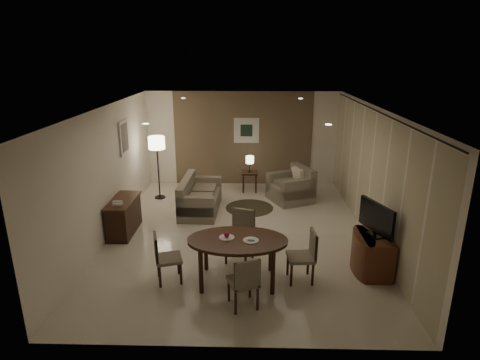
{
  "coord_description": "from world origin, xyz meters",
  "views": [
    {
      "loc": [
        0.21,
        -7.88,
        3.74
      ],
      "look_at": [
        0.0,
        0.2,
        1.15
      ],
      "focal_mm": 30.0,
      "sensor_mm": 36.0,
      "label": 1
    }
  ],
  "objects_px": {
    "chair_left": "(169,258)",
    "chair_right": "(301,256)",
    "tv_cabinet": "(374,254)",
    "floor_lamp": "(158,168)",
    "console_desk": "(124,216)",
    "dining_table": "(238,260)",
    "chair_far": "(239,237)",
    "chair_near": "(243,281)",
    "armchair": "(291,185)",
    "sofa": "(200,195)",
    "side_table": "(250,181)"
  },
  "relations": [
    {
      "from": "chair_left",
      "to": "chair_right",
      "type": "bearing_deg",
      "value": -104.83
    },
    {
      "from": "tv_cabinet",
      "to": "floor_lamp",
      "type": "distance_m",
      "value": 5.91
    },
    {
      "from": "console_desk",
      "to": "floor_lamp",
      "type": "xyz_separation_m",
      "value": [
        0.29,
        2.18,
        0.46
      ]
    },
    {
      "from": "console_desk",
      "to": "tv_cabinet",
      "type": "height_order",
      "value": "console_desk"
    },
    {
      "from": "dining_table",
      "to": "chair_far",
      "type": "xyz_separation_m",
      "value": [
        0.01,
        0.7,
        0.09
      ]
    },
    {
      "from": "console_desk",
      "to": "chair_right",
      "type": "distance_m",
      "value": 4.0
    },
    {
      "from": "dining_table",
      "to": "chair_right",
      "type": "height_order",
      "value": "chair_right"
    },
    {
      "from": "console_desk",
      "to": "chair_far",
      "type": "bearing_deg",
      "value": -25.18
    },
    {
      "from": "chair_near",
      "to": "armchair",
      "type": "distance_m",
      "value": 4.77
    },
    {
      "from": "sofa",
      "to": "floor_lamp",
      "type": "bearing_deg",
      "value": 55.88
    },
    {
      "from": "side_table",
      "to": "floor_lamp",
      "type": "distance_m",
      "value": 2.55
    },
    {
      "from": "dining_table",
      "to": "chair_right",
      "type": "relative_size",
      "value": 1.87
    },
    {
      "from": "chair_left",
      "to": "sofa",
      "type": "height_order",
      "value": "chair_left"
    },
    {
      "from": "console_desk",
      "to": "chair_left",
      "type": "distance_m",
      "value": 2.32
    },
    {
      "from": "dining_table",
      "to": "armchair",
      "type": "distance_m",
      "value": 4.13
    },
    {
      "from": "chair_left",
      "to": "side_table",
      "type": "xyz_separation_m",
      "value": [
        1.35,
        4.69,
        -0.15
      ]
    },
    {
      "from": "chair_near",
      "to": "armchair",
      "type": "height_order",
      "value": "armchair"
    },
    {
      "from": "dining_table",
      "to": "floor_lamp",
      "type": "height_order",
      "value": "floor_lamp"
    },
    {
      "from": "armchair",
      "to": "side_table",
      "type": "bearing_deg",
      "value": -149.77
    },
    {
      "from": "chair_left",
      "to": "floor_lamp",
      "type": "xyz_separation_m",
      "value": [
        -1.06,
        4.07,
        0.4
      ]
    },
    {
      "from": "dining_table",
      "to": "sofa",
      "type": "relative_size",
      "value": 0.97
    },
    {
      "from": "chair_left",
      "to": "side_table",
      "type": "distance_m",
      "value": 4.88
    },
    {
      "from": "armchair",
      "to": "chair_near",
      "type": "bearing_deg",
      "value": -38.9
    },
    {
      "from": "console_desk",
      "to": "tv_cabinet",
      "type": "distance_m",
      "value": 5.11
    },
    {
      "from": "chair_far",
      "to": "sofa",
      "type": "height_order",
      "value": "chair_far"
    },
    {
      "from": "chair_left",
      "to": "console_desk",
      "type": "bearing_deg",
      "value": 18.6
    },
    {
      "from": "chair_near",
      "to": "chair_right",
      "type": "height_order",
      "value": "chair_right"
    },
    {
      "from": "console_desk",
      "to": "chair_left",
      "type": "relative_size",
      "value": 1.39
    },
    {
      "from": "chair_far",
      "to": "side_table",
      "type": "xyz_separation_m",
      "value": [
        0.18,
        3.98,
        -0.2
      ]
    },
    {
      "from": "tv_cabinet",
      "to": "chair_left",
      "type": "bearing_deg",
      "value": -173.67
    },
    {
      "from": "chair_near",
      "to": "side_table",
      "type": "height_order",
      "value": "chair_near"
    },
    {
      "from": "dining_table",
      "to": "chair_far",
      "type": "height_order",
      "value": "chair_far"
    },
    {
      "from": "floor_lamp",
      "to": "chair_left",
      "type": "bearing_deg",
      "value": -75.44
    },
    {
      "from": "console_desk",
      "to": "chair_near",
      "type": "distance_m",
      "value": 3.67
    },
    {
      "from": "tv_cabinet",
      "to": "armchair",
      "type": "distance_m",
      "value": 3.73
    },
    {
      "from": "chair_near",
      "to": "tv_cabinet",
      "type": "bearing_deg",
      "value": -174.47
    },
    {
      "from": "chair_right",
      "to": "chair_left",
      "type": "bearing_deg",
      "value": -92.56
    },
    {
      "from": "console_desk",
      "to": "dining_table",
      "type": "relative_size",
      "value": 0.72
    },
    {
      "from": "sofa",
      "to": "floor_lamp",
      "type": "height_order",
      "value": "floor_lamp"
    },
    {
      "from": "side_table",
      "to": "tv_cabinet",
      "type": "bearing_deg",
      "value": -62.91
    },
    {
      "from": "chair_far",
      "to": "sofa",
      "type": "relative_size",
      "value": 0.56
    },
    {
      "from": "chair_near",
      "to": "side_table",
      "type": "xyz_separation_m",
      "value": [
        0.09,
        5.37,
        -0.15
      ]
    },
    {
      "from": "chair_far",
      "to": "floor_lamp",
      "type": "bearing_deg",
      "value": 142.94
    },
    {
      "from": "dining_table",
      "to": "armchair",
      "type": "height_order",
      "value": "armchair"
    },
    {
      "from": "chair_near",
      "to": "chair_far",
      "type": "distance_m",
      "value": 1.4
    },
    {
      "from": "chair_far",
      "to": "floor_lamp",
      "type": "xyz_separation_m",
      "value": [
        -2.23,
        3.36,
        0.35
      ]
    },
    {
      "from": "sofa",
      "to": "armchair",
      "type": "distance_m",
      "value": 2.39
    },
    {
      "from": "floor_lamp",
      "to": "armchair",
      "type": "bearing_deg",
      "value": -2.1
    },
    {
      "from": "tv_cabinet",
      "to": "sofa",
      "type": "relative_size",
      "value": 0.52
    },
    {
      "from": "chair_right",
      "to": "sofa",
      "type": "xyz_separation_m",
      "value": [
        -2.08,
        3.13,
        -0.04
      ]
    }
  ]
}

